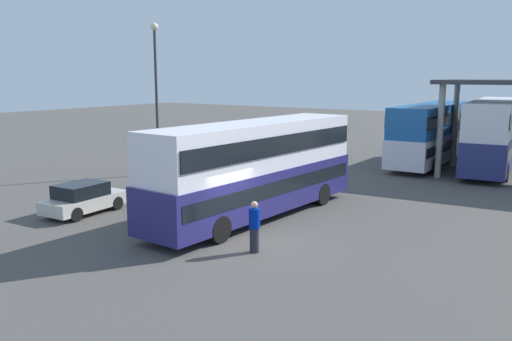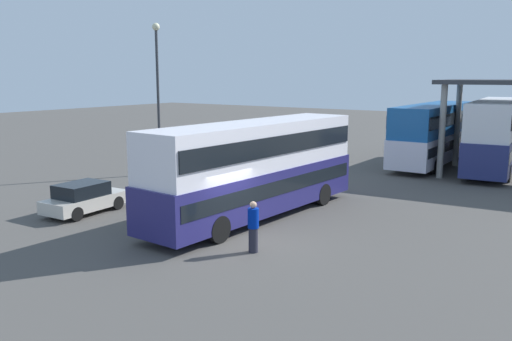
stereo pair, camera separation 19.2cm
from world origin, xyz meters
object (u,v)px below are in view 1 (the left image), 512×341
double_decker_main (256,165)px  parked_hatchback (84,198)px  double_decker_near_canopy (431,131)px  lamppost_tall (156,82)px  double_decker_mid_row (493,132)px  pedestrian_waiting (254,227)px

double_decker_main → parked_hatchback: 7.64m
double_decker_near_canopy → lamppost_tall: 18.23m
double_decker_mid_row → pedestrian_waiting: size_ratio=6.35×
lamppost_tall → pedestrian_waiting: 16.15m
double_decker_main → pedestrian_waiting: 4.74m
double_decker_near_canopy → pedestrian_waiting: double_decker_near_canopy is taller
double_decker_near_canopy → pedestrian_waiting: bearing=-179.4°
double_decker_mid_row → lamppost_tall: size_ratio=1.27×
pedestrian_waiting → parked_hatchback: bearing=125.8°
parked_hatchback → lamppost_tall: size_ratio=0.43×
double_decker_near_canopy → double_decker_mid_row: 3.91m
double_decker_near_canopy → double_decker_main: bearing=172.8°
double_decker_near_canopy → pedestrian_waiting: 21.57m
double_decker_main → double_decker_mid_row: size_ratio=1.04×
parked_hatchback → double_decker_near_canopy: (8.51, 21.47, 1.54)m
double_decker_near_canopy → pedestrian_waiting: size_ratio=6.34×
double_decker_mid_row → lamppost_tall: lamppost_tall is taller
double_decker_near_canopy → double_decker_mid_row: double_decker_mid_row is taller
parked_hatchback → lamppost_tall: bearing=20.9°
double_decker_main → double_decker_near_canopy: bearing=-3.3°
pedestrian_waiting → double_decker_near_canopy: bearing=37.5°
double_decker_mid_row → lamppost_tall: (-16.29, -12.67, 3.09)m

